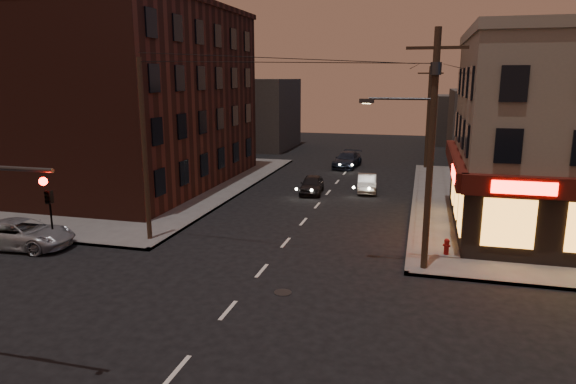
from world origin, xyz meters
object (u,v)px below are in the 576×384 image
(sedan_near, at_px, (312,184))
(fire_hydrant, at_px, (447,246))
(suv_cross, at_px, (22,234))
(sedan_mid, at_px, (367,183))
(sedan_far, at_px, (347,160))

(sedan_near, height_order, fire_hydrant, sedan_near)
(suv_cross, distance_m, fire_hydrant, 20.49)
(sedan_mid, relative_size, fire_hydrant, 4.93)
(suv_cross, xyz_separation_m, sedan_far, (12.11, 26.95, 0.00))
(suv_cross, distance_m, sedan_mid, 22.73)
(sedan_near, relative_size, fire_hydrant, 4.92)
(suv_cross, bearing_deg, sedan_far, -27.70)
(sedan_near, height_order, sedan_far, sedan_far)
(suv_cross, bearing_deg, fire_hydrant, -82.75)
(sedan_near, distance_m, fire_hydrant, 14.66)
(sedan_near, distance_m, sedan_far, 11.52)
(sedan_mid, height_order, sedan_far, sedan_far)
(sedan_near, relative_size, sedan_far, 0.78)
(sedan_far, bearing_deg, suv_cross, -108.42)
(sedan_far, distance_m, fire_hydrant, 24.48)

